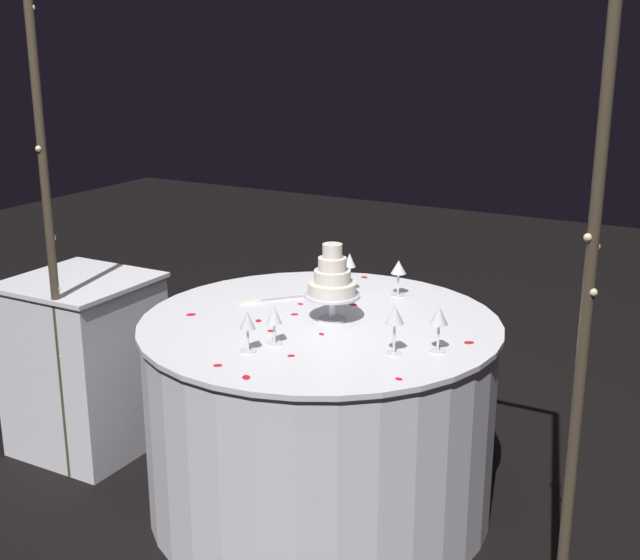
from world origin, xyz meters
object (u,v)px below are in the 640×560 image
at_px(side_table, 85,364).
at_px(wine_glass_1, 247,322).
at_px(wine_glass_5, 274,316).
at_px(wine_glass_2, 395,317).
at_px(decorative_arch, 270,148).
at_px(cake_knife, 270,300).
at_px(wine_glass_0, 399,269).
at_px(wine_glass_3, 439,318).
at_px(wine_glass_4, 350,263).
at_px(main_table, 320,414).
at_px(tiered_cake, 332,281).

relative_size(side_table, wine_glass_1, 5.39).
bearing_deg(wine_glass_5, wine_glass_2, -163.78).
bearing_deg(decorative_arch, cake_knife, -56.31).
height_order(wine_glass_0, wine_glass_2, wine_glass_2).
bearing_deg(wine_glass_3, wine_glass_4, -38.87).
distance_m(decorative_arch, main_table, 1.16).
height_order(side_table, wine_glass_1, wine_glass_1).
bearing_deg(wine_glass_5, wine_glass_3, -158.57).
relative_size(decorative_arch, wine_glass_3, 13.75).
relative_size(decorative_arch, main_table, 1.63).
bearing_deg(wine_glass_2, decorative_arch, 22.36).
height_order(decorative_arch, wine_glass_1, decorative_arch).
relative_size(decorative_arch, cake_knife, 9.90).
height_order(wine_glass_2, wine_glass_3, wine_glass_2).
relative_size(side_table, tiered_cake, 2.66).
bearing_deg(wine_glass_3, decorative_arch, 26.00).
bearing_deg(side_table, wine_glass_1, 163.80).
distance_m(main_table, side_table, 1.20).
height_order(tiered_cake, wine_glass_5, tiered_cake).
bearing_deg(wine_glass_3, main_table, -9.29).
relative_size(wine_glass_0, wine_glass_2, 0.87).
xyz_separation_m(tiered_cake, wine_glass_1, (0.10, 0.44, -0.05)).
height_order(decorative_arch, wine_glass_4, decorative_arch).
xyz_separation_m(decorative_arch, cake_knife, (0.31, -0.46, -0.71)).
distance_m(wine_glass_1, wine_glass_3, 0.67).
xyz_separation_m(wine_glass_2, wine_glass_4, (0.47, -0.57, -0.01)).
xyz_separation_m(main_table, wine_glass_2, (-0.40, 0.18, 0.54)).
relative_size(tiered_cake, wine_glass_2, 1.72).
bearing_deg(cake_knife, side_table, 12.91).
xyz_separation_m(tiered_cake, cake_knife, (0.35, -0.09, -0.16)).
xyz_separation_m(side_table, wine_glass_1, (-1.13, 0.33, 0.50)).
xyz_separation_m(wine_glass_3, wine_glass_5, (0.54, 0.21, -0.02)).
height_order(tiered_cake, wine_glass_2, tiered_cake).
xyz_separation_m(decorative_arch, tiered_cake, (-0.04, -0.37, -0.55)).
bearing_deg(wine_glass_2, wine_glass_0, -67.15).
bearing_deg(tiered_cake, wine_glass_5, 79.86).
height_order(side_table, cake_knife, side_table).
relative_size(main_table, wine_glass_5, 9.54).
bearing_deg(wine_glass_0, wine_glass_5, 78.54).
distance_m(tiered_cake, wine_glass_5, 0.34).
bearing_deg(main_table, wine_glass_2, 155.77).
bearing_deg(tiered_cake, wine_glass_2, 149.80).
bearing_deg(wine_glass_1, tiered_cake, -102.79).
height_order(main_table, wine_glass_2, wine_glass_2).
distance_m(decorative_arch, side_table, 1.65).
distance_m(main_table, wine_glass_0, 0.70).
xyz_separation_m(wine_glass_1, wine_glass_3, (-0.59, -0.32, 0.02)).
xyz_separation_m(wine_glass_2, cake_knife, (0.71, -0.30, -0.13)).
distance_m(side_table, wine_glass_4, 1.32).
distance_m(main_table, wine_glass_3, 0.75).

